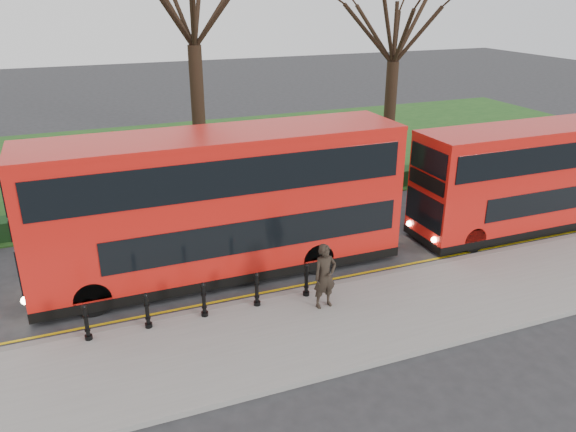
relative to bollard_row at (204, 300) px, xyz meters
name	(u,v)px	position (x,y,z in m)	size (l,w,h in m)	color
ground	(216,293)	(0.68, 1.35, -0.65)	(120.00, 120.00, 0.00)	#28282B
pavement	(246,345)	(0.68, -1.65, -0.57)	(60.00, 4.00, 0.15)	gray
kerb	(225,307)	(0.68, 0.35, -0.57)	(60.00, 0.25, 0.16)	slate
grass_verge	(144,162)	(0.68, 16.35, -0.62)	(60.00, 18.00, 0.06)	#1C4918
hedge	(173,207)	(0.68, 8.15, -0.25)	(60.00, 0.90, 0.80)	black
yellow_line_outer	(222,304)	(0.68, 0.65, -0.64)	(60.00, 0.10, 0.01)	yellow
yellow_line_inner	(220,301)	(0.68, 0.85, -0.64)	(60.00, 0.10, 0.01)	yellow
tree_right	(396,25)	(12.68, 11.35, 6.40)	(6.22, 6.22, 9.71)	black
bollard_row	(204,300)	(0.00, 0.00, 0.00)	(6.38, 0.15, 1.00)	black
bus_lead	(220,206)	(1.26, 2.63, 1.71)	(11.76, 2.70, 4.68)	red
bus_rear	(538,177)	(13.55, 1.92, 1.39)	(10.17, 2.34, 4.04)	red
pedestrian	(325,276)	(3.36, -0.76, 0.47)	(0.71, 0.47, 1.95)	black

